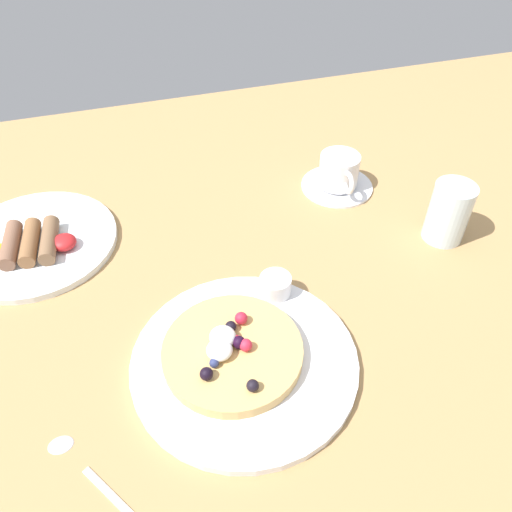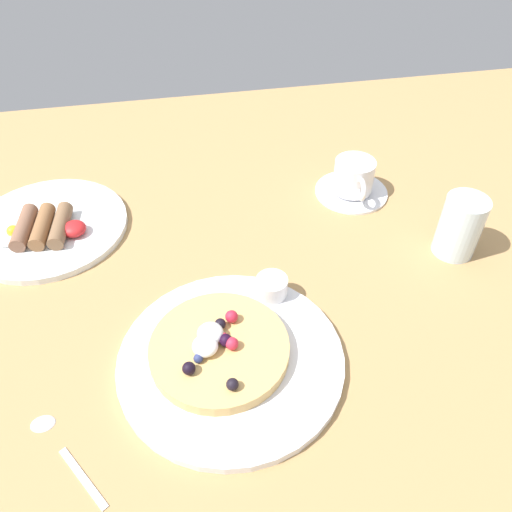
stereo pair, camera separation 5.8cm
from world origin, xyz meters
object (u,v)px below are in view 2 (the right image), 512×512
Objects in this scene: coffee_saucer at (351,191)px; water_glass at (460,226)px; syrup_ramekin at (272,286)px; breakfast_plate at (48,227)px; teaspoon at (56,441)px; pancake_plate at (231,359)px; coffee_cup at (354,176)px.

water_glass is (0.11, -0.18, 0.04)m from coffee_saucer.
breakfast_plate is (-0.33, 0.22, -0.02)m from syrup_ramekin.
syrup_ramekin reaches higher than teaspoon.
teaspoon is at bearing -161.67° from pancake_plate.
coffee_cup is at bearing 121.84° from water_glass.
water_glass is (0.58, 0.21, 0.05)m from teaspoon.
teaspoon is 0.62m from water_glass.
pancake_plate is at bearing -127.39° from syrup_ramekin.
coffee_saucer is 1.05× the size of teaspoon.
breakfast_plate is 0.52m from coffee_saucer.
coffee_cup is (-0.00, -0.00, 0.03)m from coffee_saucer.
pancake_plate is 0.22m from teaspoon.
pancake_plate is at bearing -159.06° from water_glass.
coffee_saucer is (0.19, 0.22, -0.02)m from syrup_ramekin.
teaspoon is at bearing -83.04° from breakfast_plate.
syrup_ramekin is 0.40m from breakfast_plate.
coffee_cup is at bearing 39.02° from teaspoon.
coffee_cup is 1.02× the size of water_glass.
pancake_plate is at bearing -129.98° from coffee_saucer.
syrup_ramekin is at bearing 52.61° from pancake_plate.
pancake_plate is 0.12m from syrup_ramekin.
coffee_saucer is at bearing 50.02° from pancake_plate.
coffee_cup reaches higher than pancake_plate.
coffee_saucer is at bearing 48.97° from syrup_ramekin.
coffee_cup is (0.27, 0.32, 0.03)m from pancake_plate.
water_glass is (0.37, 0.14, 0.04)m from pancake_plate.
teaspoon is at bearing -159.99° from water_glass.
water_glass reaches higher than teaspoon.
syrup_ramekin is (0.07, 0.10, 0.02)m from pancake_plate.
coffee_saucer is 1.30× the size of water_glass.
water_glass is at bearing 9.02° from syrup_ramekin.
syrup_ramekin is at bearing -131.25° from coffee_cup.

